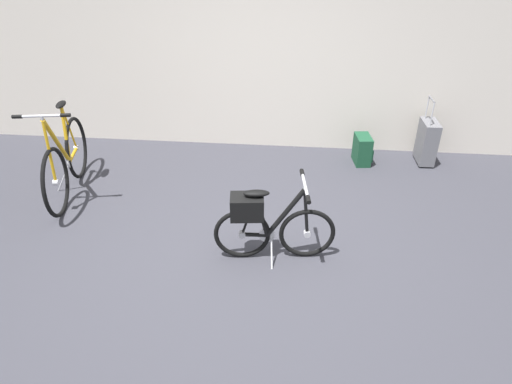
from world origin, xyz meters
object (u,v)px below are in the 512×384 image
Objects in this scene: display_bike_left at (66,160)px; rolling_suitcase at (427,142)px; folding_bike_foreground at (266,223)px; backpack_on_floor at (363,150)px.

rolling_suitcase is (4.05, 1.15, -0.11)m from display_bike_left.
folding_bike_foreground is 0.71× the size of display_bike_left.
folding_bike_foreground reaches higher than backpack_on_floor.
display_bike_left reaches higher than rolling_suitcase.
display_bike_left reaches higher than backpack_on_floor.
rolling_suitcase is 2.34× the size of backpack_on_floor.
display_bike_left is at bearing -164.21° from rolling_suitcase.
display_bike_left is 3.45m from backpack_on_floor.
rolling_suitcase reaches higher than folding_bike_foreground.
rolling_suitcase reaches higher than backpack_on_floor.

